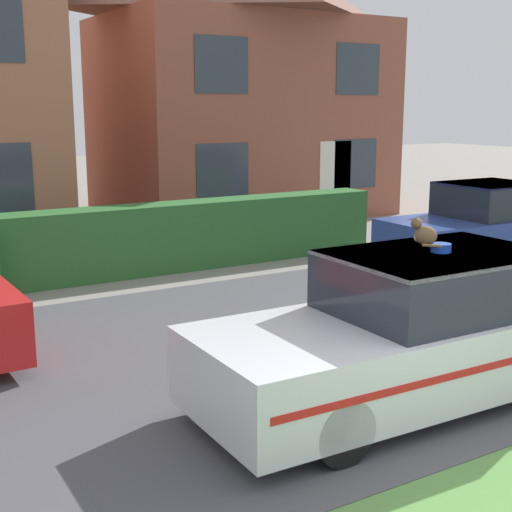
# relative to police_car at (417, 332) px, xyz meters

# --- Properties ---
(road_strip) EXTENTS (28.00, 6.75, 0.01)m
(road_strip) POSITION_rel_police_car_xyz_m (-0.69, 2.11, -0.72)
(road_strip) COLOR #4C4C51
(road_strip) RESTS_ON ground
(garden_hedge) EXTENTS (9.54, 0.72, 1.25)m
(garden_hedge) POSITION_rel_police_car_xyz_m (-0.10, 6.77, -0.10)
(garden_hedge) COLOR #2D662D
(garden_hedge) RESTS_ON ground
(police_car) EXTENTS (4.62, 1.82, 1.60)m
(police_car) POSITION_rel_police_car_xyz_m (0.00, 0.00, 0.00)
(police_car) COLOR black
(police_car) RESTS_ON road_strip
(cat) EXTENTS (0.26, 0.33, 0.29)m
(cat) POSITION_rel_police_car_xyz_m (0.05, 0.03, 1.01)
(cat) COLOR brown
(cat) RESTS_ON police_car
(neighbour_car_near) EXTENTS (4.07, 1.76, 1.58)m
(neighbour_car_near) POSITION_rel_police_car_xyz_m (5.44, 3.91, 0.01)
(neighbour_car_near) COLOR black
(neighbour_car_near) RESTS_ON road_strip
(house_right) EXTENTS (7.66, 5.47, 7.42)m
(house_right) POSITION_rel_police_car_xyz_m (5.07, 12.44, 3.06)
(house_right) COLOR #93513D
(house_right) RESTS_ON ground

